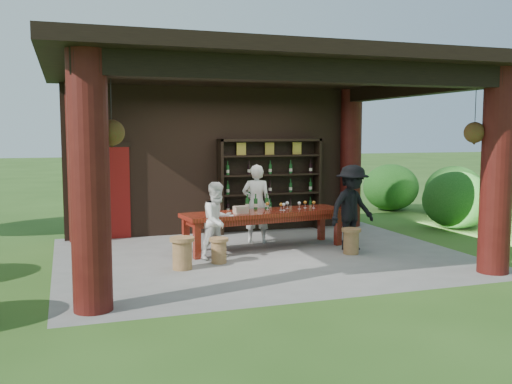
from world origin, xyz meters
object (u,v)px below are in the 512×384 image
object	(u,v)px
host	(256,204)
napkin_basket	(241,210)
guest_man	(352,208)
stool_far_left	(182,252)
wine_shelf	(270,185)
guest_woman	(218,220)
stool_near_right	(351,240)
tasting_table	(264,217)
stool_near_left	(219,250)

from	to	relation	value
host	napkin_basket	xyz separation A→B (m)	(-0.59, -0.82, 0.01)
host	guest_man	world-z (taller)	guest_man
guest_man	stool_far_left	bearing A→B (deg)	170.84
wine_shelf	guest_woman	bearing A→B (deg)	-127.96
wine_shelf	stool_near_right	world-z (taller)	wine_shelf
wine_shelf	host	world-z (taller)	wine_shelf
wine_shelf	host	xyz separation A→B (m)	(-0.75, -1.22, -0.26)
guest_woman	stool_near_right	bearing A→B (deg)	-33.15
tasting_table	guest_man	distance (m)	1.71
wine_shelf	tasting_table	size ratio (longest dim) A/B	0.73
wine_shelf	tasting_table	xyz separation A→B (m)	(-0.79, -1.85, -0.44)
guest_man	stool_near_left	bearing A→B (deg)	167.95
tasting_table	stool_far_left	size ratio (longest dim) A/B	6.14
stool_far_left	stool_near_right	bearing A→B (deg)	3.32
stool_near_left	guest_woman	size ratio (longest dim) A/B	0.32
tasting_table	stool_near_right	distance (m)	1.74
stool_near_left	guest_woman	bearing A→B (deg)	77.67
tasting_table	host	size ratio (longest dim) A/B	2.05
tasting_table	stool_near_left	distance (m)	1.55
tasting_table	host	xyz separation A→B (m)	(0.05, 0.63, 0.18)
stool_near_left	stool_near_right	world-z (taller)	stool_near_right
wine_shelf	stool_far_left	world-z (taller)	wine_shelf
guest_woman	tasting_table	bearing A→B (deg)	3.80
guest_woman	wine_shelf	bearing A→B (deg)	28.44
stool_near_left	napkin_basket	distance (m)	1.13
stool_near_left	guest_man	world-z (taller)	guest_man
stool_near_right	stool_far_left	distance (m)	3.26
guest_woman	guest_man	xyz separation A→B (m)	(2.65, -0.11, 0.13)
napkin_basket	guest_woman	bearing A→B (deg)	-145.91
guest_woman	napkin_basket	xyz separation A→B (m)	(0.55, 0.37, 0.12)
stool_near_right	guest_woman	xyz separation A→B (m)	(-2.48, 0.42, 0.44)
wine_shelf	guest_man	world-z (taller)	wine_shelf
tasting_table	napkin_basket	size ratio (longest dim) A/B	12.82
wine_shelf	stool_near_left	xyz separation A→B (m)	(-1.96, -2.78, -0.84)
stool_near_right	guest_man	size ratio (longest dim) A/B	0.29
wine_shelf	stool_near_left	bearing A→B (deg)	-125.22
host	guest_woman	bearing A→B (deg)	69.80
host	guest_man	distance (m)	2.00
guest_man	napkin_basket	world-z (taller)	guest_man
napkin_basket	host	bearing A→B (deg)	54.41
stool_far_left	guest_woman	xyz separation A→B (m)	(0.78, 0.61, 0.41)
guest_woman	napkin_basket	distance (m)	0.68
tasting_table	napkin_basket	distance (m)	0.60
host	stool_near_right	bearing A→B (deg)	153.26
host	stool_near_left	bearing A→B (deg)	75.46
tasting_table	host	bearing A→B (deg)	85.73
stool_near_right	wine_shelf	bearing A→B (deg)	101.89
host	guest_woman	world-z (taller)	host
stool_near_right	stool_far_left	size ratio (longest dim) A/B	0.89
wine_shelf	guest_woman	xyz separation A→B (m)	(-1.88, -2.42, -0.38)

